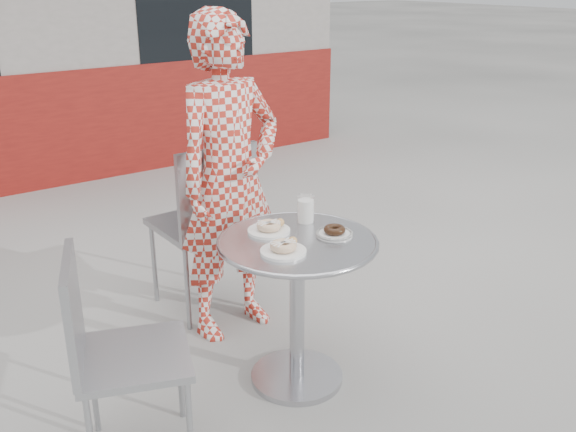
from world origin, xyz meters
TOP-DOWN VIEW (x-y plane):
  - ground at (0.00, 0.00)m, footprint 60.00×60.00m
  - bistro_table at (-0.04, 0.04)m, footprint 0.70×0.70m
  - chair_far at (-0.05, 0.92)m, footprint 0.47×0.48m
  - chair_left at (-0.84, 0.01)m, footprint 0.53×0.53m
  - seated_person at (-0.02, 0.64)m, footprint 0.64×0.46m
  - plate_far at (-0.09, 0.18)m, footprint 0.19×0.19m
  - plate_near at (-0.16, -0.03)m, footprint 0.19×0.19m
  - plate_checker at (0.12, -0.01)m, footprint 0.17×0.17m
  - milk_cup at (0.12, 0.19)m, footprint 0.08×0.08m

SIDE VIEW (x-z plane):
  - ground at x=0.00m, z-range 0.00..0.00m
  - chair_left at x=-0.84m, z-range -0.17..0.70m
  - chair_far at x=-0.05m, z-range -0.19..0.79m
  - bistro_table at x=-0.04m, z-range 0.18..0.89m
  - plate_checker at x=0.12m, z-range 0.70..0.74m
  - plate_far at x=-0.09m, z-range 0.70..0.76m
  - plate_near at x=-0.16m, z-range 0.70..0.76m
  - milk_cup at x=0.12m, z-range 0.71..0.83m
  - seated_person at x=-0.02m, z-range 0.00..1.64m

